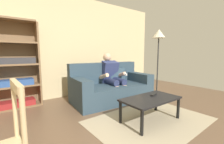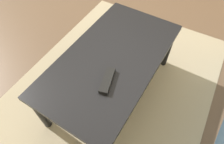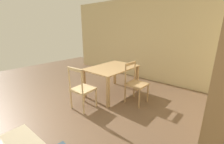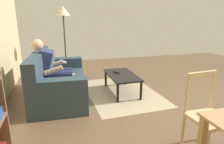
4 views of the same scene
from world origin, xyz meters
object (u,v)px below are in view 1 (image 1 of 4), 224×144
at_px(bookshelf, 15,71).
at_px(floor_lamp, 159,39).
at_px(coffee_table, 151,101).
at_px(tv_remote, 154,95).
at_px(couch, 111,87).
at_px(person_lounging, 112,76).

distance_m(bookshelf, floor_lamp, 3.59).
relative_size(coffee_table, tv_remote, 5.92).
height_order(coffee_table, bookshelf, bookshelf).
bearing_deg(couch, person_lounging, 32.39).
height_order(couch, person_lounging, person_lounging).
xyz_separation_m(tv_remote, bookshelf, (-1.94, 2.02, 0.37)).
bearing_deg(couch, tv_remote, -87.57).
distance_m(coffee_table, bookshelf, 2.78).
height_order(person_lounging, bookshelf, bookshelf).
bearing_deg(tv_remote, bookshelf, 27.61).
relative_size(person_lounging, floor_lamp, 0.64).
height_order(coffee_table, tv_remote, tv_remote).
xyz_separation_m(person_lounging, bookshelf, (-1.97, 0.72, 0.19)).
bearing_deg(bookshelf, floor_lamp, -17.27).
bearing_deg(couch, coffee_table, -95.14).
height_order(couch, floor_lamp, floor_lamp).
height_order(person_lounging, floor_lamp, floor_lamp).
bearing_deg(floor_lamp, couch, 169.41).
relative_size(couch, floor_lamp, 1.06).
height_order(couch, bookshelf, bookshelf).
bearing_deg(coffee_table, floor_lamp, 33.64).
bearing_deg(coffee_table, couch, 84.86).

